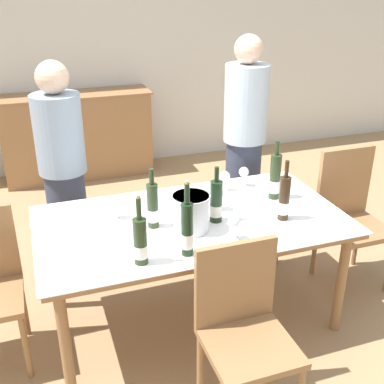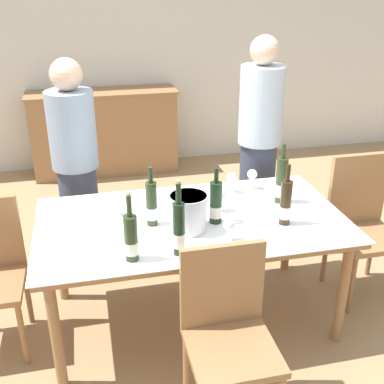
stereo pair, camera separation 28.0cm
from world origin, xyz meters
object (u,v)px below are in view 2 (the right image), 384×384
Objects in this scene: ice_bucket at (189,212)px; wine_glass_0 at (220,195)px; wine_bottle_2 at (131,239)px; chair_right_end at (362,218)px; wine_glass_2 at (252,175)px; person_host at (76,169)px; person_guest_left at (259,148)px; wine_bottle_5 at (281,182)px; wine_glass_1 at (232,179)px; sideboard_cabinet at (105,132)px; wine_bottle_0 at (152,205)px; wine_bottle_4 at (179,229)px; wine_glass_4 at (229,226)px; wine_bottle_3 at (216,204)px; wine_bottle_1 at (285,204)px; wine_glass_3 at (115,198)px; dining_table at (192,229)px; chair_near_front at (227,325)px.

wine_glass_0 is (0.24, 0.19, -0.01)m from ice_bucket.
wine_bottle_2 is 1.70m from chair_right_end.
wine_glass_2 is 0.09× the size of person_host.
wine_bottle_5 is at bearing -98.85° from person_guest_left.
person_guest_left is at bearing 53.14° from wine_glass_1.
sideboard_cabinet is at bearing 89.42° from wine_bottle_2.
wine_bottle_4 is at bearing -75.75° from wine_bottle_0.
wine_bottle_2 is 2.78× the size of wine_glass_4.
wine_bottle_0 is 2.59× the size of wine_glass_2.
wine_bottle_3 is 0.41m from wine_bottle_4.
wine_glass_4 is at bearing -80.45° from sideboard_cabinet.
wine_glass_4 is at bearing -162.25° from wine_bottle_1.
chair_right_end is (1.07, 0.38, -0.27)m from wine_glass_4.
wine_glass_3 is at bearing -168.88° from wine_glass_2.
wine_bottle_3 is 1.19m from person_host.
ice_bucket is 0.56× the size of wine_bottle_5.
wine_bottle_4 reaches higher than chair_right_end.
chair_right_end is (1.45, 0.10, -0.31)m from wine_bottle_0.
wine_bottle_0 is at bearing -176.02° from chair_right_end.
wine_bottle_4 is 0.97m from wine_glass_2.
wine_bottle_0 is 0.36m from wine_bottle_4.
wine_bottle_3 reaches higher than dining_table.
wine_bottle_4 is at bearing -112.81° from dining_table.
wine_glass_3 is at bearing 157.73° from wine_bottle_3.
wine_bottle_3 is 0.61m from wine_glass_3.
wine_bottle_0 reaches higher than wine_bottle_3.
wine_bottle_1 is 0.22× the size of person_guest_left.
wine_bottle_2 is 0.42× the size of chair_near_front.
chair_right_end is at bearing -59.09° from sideboard_cabinet.
wine_bottle_0 is at bearing 109.16° from chair_near_front.
wine_bottle_5 is (0.76, 0.47, -0.00)m from wine_bottle_4.
wine_bottle_4 is at bearing -61.74° from wine_glass_3.
wine_glass_2 is (-0.02, 0.52, -0.03)m from wine_bottle_1.
wine_bottle_1 reaches higher than wine_glass_1.
wine_bottle_5 is at bearing -29.45° from person_host.
wine_bottle_2 is at bearing -114.16° from wine_bottle_0.
wine_bottle_1 is 0.52m from wine_glass_1.
ice_bucket is at bearing 34.74° from wine_bottle_2.
wine_bottle_1 is 0.69m from wine_bottle_4.
wine_bottle_0 reaches higher than wine_glass_0.
ice_bucket reaches higher than wine_glass_4.
wine_glass_1 reaches higher than wine_glass_4.
person_host reaches higher than wine_bottle_5.
wine_glass_3 is at bearing 143.73° from ice_bucket.
person_host is (-0.62, 0.95, -0.05)m from ice_bucket.
ice_bucket is 1.31m from chair_right_end.
wine_glass_1 is (-0.26, 0.21, -0.04)m from wine_bottle_5.
wine_bottle_5 reaches higher than chair_near_front.
wine_bottle_3 reaches higher than chair_right_end.
wine_glass_3 is at bearing -150.62° from person_guest_left.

